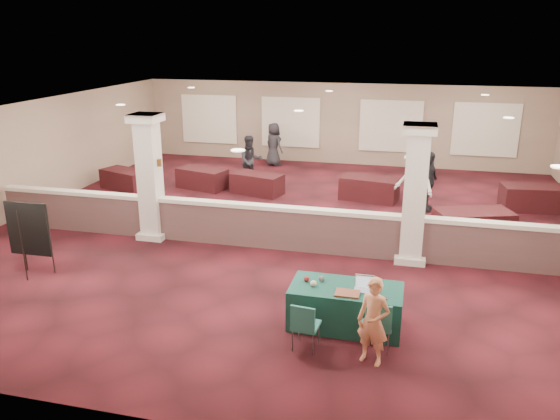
% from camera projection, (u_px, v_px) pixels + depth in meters
% --- Properties ---
extents(ground, '(16.00, 16.00, 0.00)m').
position_uv_depth(ground, '(298.00, 229.00, 14.82)').
color(ground, '#4D131C').
rests_on(ground, ground).
extents(wall_back, '(16.00, 0.04, 3.20)m').
position_uv_depth(wall_back, '(340.00, 124.00, 21.70)').
color(wall_back, '#866E5D').
rests_on(wall_back, ground).
extents(wall_front, '(16.00, 0.04, 3.20)m').
position_uv_depth(wall_front, '(168.00, 320.00, 6.93)').
color(wall_front, '#866E5D').
rests_on(wall_front, ground).
extents(wall_left, '(0.04, 16.00, 3.20)m').
position_uv_depth(wall_left, '(34.00, 156.00, 16.13)').
color(wall_left, '#866E5D').
rests_on(wall_left, ground).
extents(ceiling, '(16.00, 16.00, 0.02)m').
position_uv_depth(ceiling, '(299.00, 110.00, 13.82)').
color(ceiling, white).
rests_on(ceiling, wall_back).
extents(partition_wall, '(15.60, 0.28, 1.10)m').
position_uv_depth(partition_wall, '(285.00, 227.00, 13.26)').
color(partition_wall, brown).
rests_on(partition_wall, ground).
extents(column_left, '(0.72, 0.72, 3.20)m').
position_uv_depth(column_left, '(150.00, 176.00, 13.71)').
color(column_left, silver).
rests_on(column_left, ground).
extents(column_right, '(0.72, 0.72, 3.20)m').
position_uv_depth(column_right, '(415.00, 193.00, 12.25)').
color(column_right, silver).
rests_on(column_right, ground).
extents(sconce_left, '(0.12, 0.12, 0.18)m').
position_uv_depth(sconce_left, '(138.00, 161.00, 13.66)').
color(sconce_left, brown).
rests_on(sconce_left, column_left).
extents(sconce_right, '(0.12, 0.12, 0.18)m').
position_uv_depth(sconce_right, '(159.00, 163.00, 13.54)').
color(sconce_right, brown).
rests_on(sconce_right, column_left).
extents(near_table, '(2.00, 1.01, 0.76)m').
position_uv_depth(near_table, '(346.00, 307.00, 9.82)').
color(near_table, '#0F3A35').
rests_on(near_table, ground).
extents(conf_chair_main, '(0.55, 0.55, 0.91)m').
position_uv_depth(conf_chair_main, '(377.00, 323.00, 8.95)').
color(conf_chair_main, '#216159').
rests_on(conf_chair_main, ground).
extents(conf_chair_side, '(0.47, 0.48, 0.86)m').
position_uv_depth(conf_chair_side, '(305.00, 323.00, 9.01)').
color(conf_chair_side, '#216159').
rests_on(conf_chair_side, ground).
extents(easel_board, '(0.99, 0.50, 1.68)m').
position_uv_depth(easel_board, '(28.00, 230.00, 11.64)').
color(easel_board, black).
rests_on(easel_board, ground).
extents(woman, '(0.62, 0.51, 1.47)m').
position_uv_depth(woman, '(373.00, 321.00, 8.61)').
color(woman, '#D06F5A').
rests_on(woman, ground).
extents(far_table_front_left, '(1.81, 1.30, 0.66)m').
position_uv_depth(far_table_front_left, '(125.00, 179.00, 18.47)').
color(far_table_front_left, black).
rests_on(far_table_front_left, ground).
extents(far_table_front_center, '(1.82, 1.23, 0.67)m').
position_uv_depth(far_table_front_center, '(257.00, 184.00, 17.93)').
color(far_table_front_center, black).
rests_on(far_table_front_center, ground).
extents(far_table_front_right, '(2.10, 1.53, 0.77)m').
position_uv_depth(far_table_front_right, '(473.00, 225.00, 13.95)').
color(far_table_front_right, black).
rests_on(far_table_front_right, ground).
extents(far_table_back_left, '(1.84, 1.25, 0.68)m').
position_uv_depth(far_table_back_left, '(202.00, 178.00, 18.57)').
color(far_table_back_left, black).
rests_on(far_table_back_left, ground).
extents(far_table_back_center, '(1.90, 1.18, 0.72)m').
position_uv_depth(far_table_back_center, '(369.00, 189.00, 17.29)').
color(far_table_back_center, black).
rests_on(far_table_back_center, ground).
extents(far_table_back_right, '(1.91, 1.12, 0.73)m').
position_uv_depth(far_table_back_right, '(533.00, 198.00, 16.29)').
color(far_table_back_right, black).
rests_on(far_table_back_right, ground).
extents(attendee_a, '(0.95, 0.81, 1.73)m').
position_uv_depth(attendee_a, '(251.00, 161.00, 18.81)').
color(attendee_a, black).
rests_on(attendee_a, ground).
extents(attendee_b, '(1.33, 1.08, 1.90)m').
position_uv_depth(attendee_b, '(414.00, 181.00, 15.86)').
color(attendee_b, silver).
rests_on(attendee_b, ground).
extents(attendee_c, '(0.93, 1.16, 1.78)m').
position_uv_depth(attendee_c, '(428.00, 181.00, 16.08)').
color(attendee_c, black).
rests_on(attendee_c, ground).
extents(attendee_d, '(0.95, 0.85, 1.70)m').
position_uv_depth(attendee_d, '(274.00, 144.00, 21.57)').
color(attendee_d, black).
rests_on(attendee_d, ground).
extents(laptop_base, '(0.35, 0.24, 0.02)m').
position_uv_depth(laptop_base, '(364.00, 290.00, 9.57)').
color(laptop_base, silver).
rests_on(laptop_base, near_table).
extents(laptop_screen, '(0.35, 0.02, 0.23)m').
position_uv_depth(laptop_screen, '(365.00, 281.00, 9.64)').
color(laptop_screen, silver).
rests_on(laptop_screen, near_table).
extents(screen_glow, '(0.31, 0.01, 0.20)m').
position_uv_depth(screen_glow, '(365.00, 282.00, 9.64)').
color(screen_glow, silver).
rests_on(screen_glow, near_table).
extents(knitting, '(0.42, 0.32, 0.03)m').
position_uv_depth(knitting, '(347.00, 293.00, 9.44)').
color(knitting, '#B6471D').
rests_on(knitting, near_table).
extents(yarn_cream, '(0.12, 0.12, 0.12)m').
position_uv_depth(yarn_cream, '(314.00, 283.00, 9.72)').
color(yarn_cream, beige).
rests_on(yarn_cream, near_table).
extents(yarn_red, '(0.10, 0.10, 0.10)m').
position_uv_depth(yarn_red, '(307.00, 279.00, 9.90)').
color(yarn_red, '#5A1218').
rests_on(yarn_red, near_table).
extents(yarn_grey, '(0.11, 0.11, 0.11)m').
position_uv_depth(yarn_grey, '(322.00, 279.00, 9.91)').
color(yarn_grey, '#444549').
rests_on(yarn_grey, near_table).
extents(scissors, '(0.13, 0.03, 0.01)m').
position_uv_depth(scissors, '(384.00, 299.00, 9.27)').
color(scissors, '#B41B13').
rests_on(scissors, near_table).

